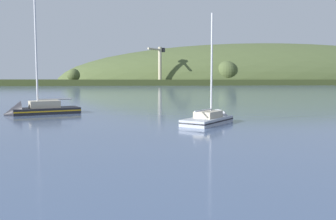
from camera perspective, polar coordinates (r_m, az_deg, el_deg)
name	(u,v)px	position (r m, az deg, el deg)	size (l,w,h in m)	color
far_shoreline_hill	(269,84)	(289.24, 15.63, 4.05)	(432.40, 145.26, 61.60)	#35401E
dockside_crane	(160,66)	(227.70, -1.34, 6.95)	(10.90, 14.55, 23.79)	#4C4C51
sailboat_midwater_white	(36,112)	(46.20, -20.16, -0.23)	(9.17, 6.70, 15.00)	#232328
sailboat_far_left	(211,121)	(34.96, 6.90, -1.82)	(6.05, 7.20, 11.64)	#ADB2BC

